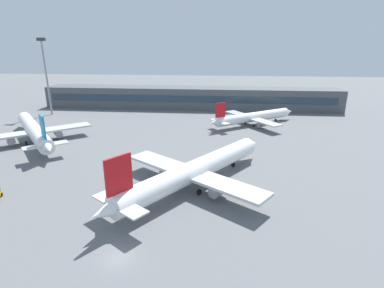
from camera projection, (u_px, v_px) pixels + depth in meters
The scene contains 6 objects.
ground_plane at pixel (169, 154), 78.63m from camera, with size 400.00×400.00×0.00m, color slate.
terminal_building at pixel (191, 98), 133.30m from camera, with size 126.31×12.13×9.00m.
airplane_near at pixel (196, 170), 60.15m from camera, with size 30.99×39.63×11.48m.
airplane_mid at pixel (34, 130), 88.14m from camera, with size 32.13×36.11×11.05m.
airplane_far at pixel (254, 117), 106.25m from camera, with size 31.59×24.47×9.12m.
floodlight_tower_west at pixel (46, 72), 117.41m from camera, with size 3.20×0.80×29.16m.
Camera 1 is at (12.96, -32.88, 27.31)m, focal length 28.58 mm.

